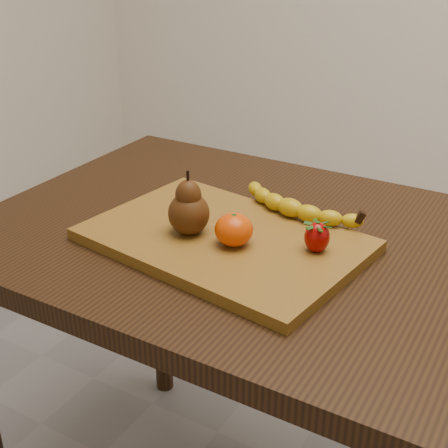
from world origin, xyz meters
The scene contains 6 objects.
table centered at (0.00, 0.00, 0.66)m, with size 1.00×0.70×0.76m.
cutting_board centered at (-0.03, -0.07, 0.77)m, with size 0.45×0.30×0.02m, color brown.
banana centered at (0.03, 0.06, 0.80)m, with size 0.21×0.06×0.03m, color #CCAC09, non-canonical shape.
pear centered at (-0.09, -0.09, 0.83)m, with size 0.07×0.07×0.11m, color #46250B, non-canonical shape.
mandarin centered at (0.00, -0.09, 0.81)m, with size 0.06×0.06×0.05m, color #E34302.
strawberry centered at (0.12, -0.04, 0.81)m, with size 0.04×0.04×0.05m, color #970504, non-canonical shape.
Camera 1 is at (0.44, -0.87, 1.26)m, focal length 50.00 mm.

